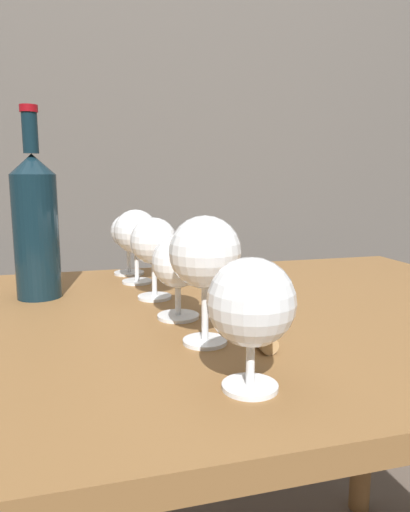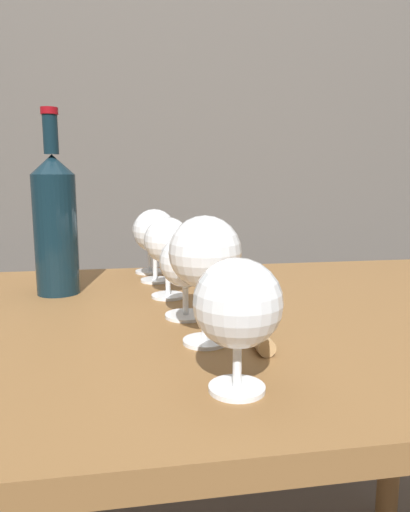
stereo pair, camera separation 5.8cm
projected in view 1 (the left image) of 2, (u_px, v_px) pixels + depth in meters
back_wall at (127, 46)px, 1.38m from camera, size 5.00×0.08×2.60m
dining_table at (189, 370)px, 0.75m from camera, size 1.25×0.77×0.70m
wine_glass_cabernet at (254, 305)px, 0.46m from camera, size 0.09×0.09×0.14m
wine_glass_pinot at (205, 254)px, 0.58m from camera, size 0.09×0.09×0.17m
wine_glass_amber at (178, 264)px, 0.69m from camera, size 0.08×0.08×0.13m
wine_glass_white at (154, 242)px, 0.80m from camera, size 0.08×0.08×0.14m
wine_glass_port at (136, 233)px, 0.92m from camera, size 0.09×0.09×0.15m
wine_glass_merlot at (128, 233)px, 1.01m from camera, size 0.07×0.07×0.13m
wine_bottle at (36, 224)px, 0.81m from camera, size 0.08×0.08×0.33m
cork at (264, 341)px, 0.58m from camera, size 0.02×0.04×0.02m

